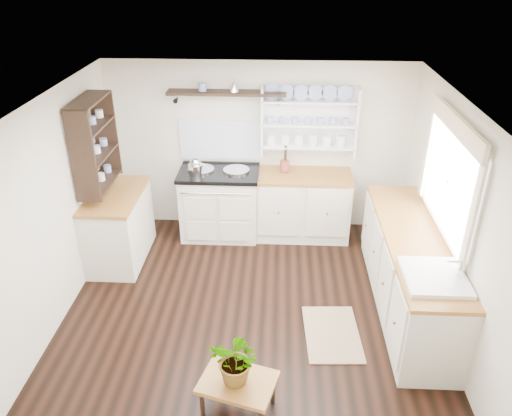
% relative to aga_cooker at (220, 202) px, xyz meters
% --- Properties ---
extents(floor, '(4.00, 3.80, 0.01)m').
position_rel_aga_cooker_xyz_m(floor, '(0.51, -1.57, -0.48)').
color(floor, black).
rests_on(floor, ground).
extents(wall_back, '(4.00, 0.02, 2.30)m').
position_rel_aga_cooker_xyz_m(wall_back, '(0.51, 0.33, 0.67)').
color(wall_back, beige).
rests_on(wall_back, ground).
extents(wall_right, '(0.02, 3.80, 2.30)m').
position_rel_aga_cooker_xyz_m(wall_right, '(2.51, -1.57, 0.67)').
color(wall_right, beige).
rests_on(wall_right, ground).
extents(wall_left, '(0.02, 3.80, 2.30)m').
position_rel_aga_cooker_xyz_m(wall_left, '(-1.49, -1.57, 0.67)').
color(wall_left, beige).
rests_on(wall_left, ground).
extents(ceiling, '(4.00, 3.80, 0.01)m').
position_rel_aga_cooker_xyz_m(ceiling, '(0.51, -1.57, 1.82)').
color(ceiling, white).
rests_on(ceiling, wall_back).
extents(window, '(0.08, 1.55, 1.22)m').
position_rel_aga_cooker_xyz_m(window, '(2.46, -1.42, 1.09)').
color(window, white).
rests_on(window, wall_right).
extents(aga_cooker, '(1.05, 0.73, 0.97)m').
position_rel_aga_cooker_xyz_m(aga_cooker, '(0.00, 0.00, 0.00)').
color(aga_cooker, beige).
rests_on(aga_cooker, floor).
extents(back_cabinets, '(1.27, 0.63, 0.90)m').
position_rel_aga_cooker_xyz_m(back_cabinets, '(1.11, 0.03, -0.02)').
color(back_cabinets, beige).
rests_on(back_cabinets, floor).
extents(right_cabinets, '(0.62, 2.43, 0.90)m').
position_rel_aga_cooker_xyz_m(right_cabinets, '(2.21, -1.47, -0.02)').
color(right_cabinets, beige).
rests_on(right_cabinets, floor).
extents(belfast_sink, '(0.55, 0.60, 0.45)m').
position_rel_aga_cooker_xyz_m(belfast_sink, '(2.21, -2.22, 0.32)').
color(belfast_sink, white).
rests_on(belfast_sink, right_cabinets).
extents(left_cabinets, '(0.62, 1.13, 0.90)m').
position_rel_aga_cooker_xyz_m(left_cabinets, '(-1.19, -0.67, -0.02)').
color(left_cabinets, beige).
rests_on(left_cabinets, floor).
extents(plate_rack, '(1.20, 0.22, 0.90)m').
position_rel_aga_cooker_xyz_m(plate_rack, '(1.16, 0.29, 1.08)').
color(plate_rack, white).
rests_on(plate_rack, wall_back).
extents(high_shelf, '(1.50, 0.29, 0.16)m').
position_rel_aga_cooker_xyz_m(high_shelf, '(0.11, 0.21, 1.43)').
color(high_shelf, black).
rests_on(high_shelf, wall_back).
extents(left_shelving, '(0.28, 0.80, 1.05)m').
position_rel_aga_cooker_xyz_m(left_shelving, '(-1.33, -0.67, 1.07)').
color(left_shelving, black).
rests_on(left_shelving, wall_left).
extents(kettle, '(0.19, 0.19, 0.23)m').
position_rel_aga_cooker_xyz_m(kettle, '(-0.28, -0.12, 0.57)').
color(kettle, silver).
rests_on(kettle, aga_cooker).
extents(utensil_crock, '(0.12, 0.12, 0.14)m').
position_rel_aga_cooker_xyz_m(utensil_crock, '(0.86, 0.11, 0.51)').
color(utensil_crock, brown).
rests_on(utensil_crock, back_cabinets).
extents(center_table, '(0.72, 0.59, 0.34)m').
position_rel_aga_cooker_xyz_m(center_table, '(0.49, -2.97, -0.19)').
color(center_table, brown).
rests_on(center_table, floor).
extents(potted_plant, '(0.52, 0.50, 0.46)m').
position_rel_aga_cooker_xyz_m(potted_plant, '(0.49, -2.97, 0.09)').
color(potted_plant, '#3F7233').
rests_on(potted_plant, center_table).
extents(floor_rug, '(0.59, 0.88, 0.02)m').
position_rel_aga_cooker_xyz_m(floor_rug, '(1.38, -1.99, -0.47)').
color(floor_rug, '#81644B').
rests_on(floor_rug, floor).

